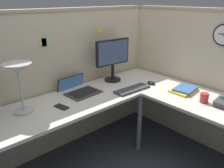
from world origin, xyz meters
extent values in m
plane|color=#383D47|center=(0.00, 0.00, 0.00)|extent=(6.80, 6.80, 0.00)
cube|color=beige|center=(-0.36, 0.87, 0.78)|extent=(2.57, 0.10, 1.55)
cube|color=tan|center=(-0.36, 0.87, 1.56)|extent=(2.57, 0.12, 0.03)
cube|color=beige|center=(0.87, -0.27, 0.78)|extent=(0.10, 2.37, 1.55)
cube|color=tan|center=(0.87, -0.27, 1.56)|extent=(0.12, 2.37, 0.03)
cube|color=beige|center=(-0.38, 0.47, 0.71)|extent=(2.35, 0.66, 0.03)
cylinder|color=slate|center=(0.16, 0.16, 0.35)|extent=(0.05, 0.05, 0.70)
cylinder|color=black|center=(0.18, 0.64, 0.74)|extent=(0.20, 0.20, 0.02)
cylinder|color=black|center=(0.18, 0.64, 0.84)|extent=(0.04, 0.04, 0.20)
cube|color=black|center=(0.18, 0.64, 1.08)|extent=(0.46, 0.07, 0.30)
cube|color=#384C72|center=(0.18, 0.62, 1.08)|extent=(0.42, 0.04, 0.26)
cube|color=#38383D|center=(-0.32, 0.54, 0.74)|extent=(0.36, 0.27, 0.02)
cube|color=black|center=(-0.32, 0.54, 0.75)|extent=(0.30, 0.20, 0.00)
cube|color=#38383D|center=(-0.34, 0.76, 0.77)|extent=(0.34, 0.09, 0.22)
cube|color=#4C84D8|center=(-0.34, 0.76, 0.77)|extent=(0.31, 0.08, 0.18)
cube|color=#38383D|center=(0.13, 0.26, 0.74)|extent=(0.44, 0.16, 0.02)
ellipsoid|color=black|center=(0.43, 0.24, 0.75)|extent=(0.06, 0.10, 0.03)
cylinder|color=#B7BABF|center=(-0.95, 0.56, 0.74)|extent=(0.17, 0.17, 0.02)
cylinder|color=#B7BABF|center=(-0.95, 0.56, 0.93)|extent=(0.02, 0.02, 0.38)
cone|color=#B7BABF|center=(-0.95, 0.56, 1.13)|extent=(0.24, 0.24, 0.09)
cube|color=black|center=(-0.66, 0.41, 0.73)|extent=(0.09, 0.15, 0.01)
cube|color=yellow|center=(0.51, -0.14, 0.74)|extent=(0.28, 0.21, 0.02)
cube|color=#335999|center=(0.53, -0.15, 0.76)|extent=(0.28, 0.22, 0.02)
cylinder|color=#B2332D|center=(0.42, -0.42, 0.78)|extent=(0.08, 0.08, 0.10)
cylinder|color=black|center=(0.82, -0.34, 1.33)|extent=(0.03, 0.22, 0.22)
cylinder|color=white|center=(0.80, -0.34, 1.33)|extent=(0.00, 0.19, 0.19)
cube|color=black|center=(0.80, -0.32, 1.34)|extent=(0.00, 0.06, 0.01)
cube|color=#8CCC99|center=(-0.56, 0.82, 1.26)|extent=(0.08, 0.00, 0.09)
cube|color=#EAD84C|center=(0.14, 0.82, 1.32)|extent=(0.07, 0.00, 0.07)
cube|color=#EAD84C|center=(-0.58, 0.82, 1.27)|extent=(0.07, 0.00, 0.08)
camera|label=1|loc=(-1.59, -1.33, 1.69)|focal=37.01mm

